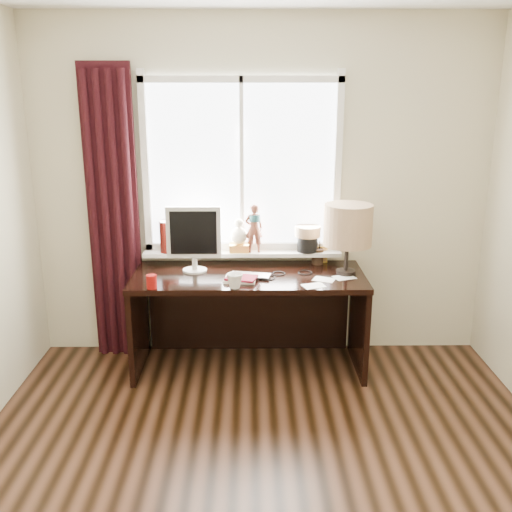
{
  "coord_description": "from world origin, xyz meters",
  "views": [
    {
      "loc": [
        -0.09,
        -2.35,
        2.05
      ],
      "look_at": [
        -0.05,
        1.25,
        1.0
      ],
      "focal_mm": 40.0,
      "sensor_mm": 36.0,
      "label": 1
    }
  ],
  "objects_px": {
    "laptop": "(250,276)",
    "table_lamp": "(348,226)",
    "desk": "(249,301)",
    "monitor": "(194,235)",
    "mug": "(235,280)",
    "red_cup": "(152,282)"
  },
  "relations": [
    {
      "from": "laptop",
      "to": "table_lamp",
      "type": "bearing_deg",
      "value": 17.54
    },
    {
      "from": "table_lamp",
      "to": "desk",
      "type": "bearing_deg",
      "value": 172.09
    },
    {
      "from": "monitor",
      "to": "table_lamp",
      "type": "bearing_deg",
      "value": -4.08
    },
    {
      "from": "mug",
      "to": "table_lamp",
      "type": "xyz_separation_m",
      "value": [
        0.81,
        0.3,
        0.31
      ]
    },
    {
      "from": "mug",
      "to": "table_lamp",
      "type": "height_order",
      "value": "table_lamp"
    },
    {
      "from": "red_cup",
      "to": "desk",
      "type": "height_order",
      "value": "red_cup"
    },
    {
      "from": "laptop",
      "to": "table_lamp",
      "type": "xyz_separation_m",
      "value": [
        0.7,
        0.07,
        0.35
      ]
    },
    {
      "from": "monitor",
      "to": "table_lamp",
      "type": "relative_size",
      "value": 0.94
    },
    {
      "from": "mug",
      "to": "monitor",
      "type": "distance_m",
      "value": 0.54
    },
    {
      "from": "laptop",
      "to": "desk",
      "type": "height_order",
      "value": "laptop"
    },
    {
      "from": "laptop",
      "to": "monitor",
      "type": "xyz_separation_m",
      "value": [
        -0.42,
        0.15,
        0.27
      ]
    },
    {
      "from": "mug",
      "to": "desk",
      "type": "height_order",
      "value": "mug"
    },
    {
      "from": "laptop",
      "to": "desk",
      "type": "bearing_deg",
      "value": 106.75
    },
    {
      "from": "laptop",
      "to": "desk",
      "type": "relative_size",
      "value": 0.17
    },
    {
      "from": "laptop",
      "to": "monitor",
      "type": "distance_m",
      "value": 0.51
    },
    {
      "from": "desk",
      "to": "mug",
      "type": "bearing_deg",
      "value": -103.3
    },
    {
      "from": "table_lamp",
      "to": "laptop",
      "type": "bearing_deg",
      "value": -174.64
    },
    {
      "from": "monitor",
      "to": "table_lamp",
      "type": "xyz_separation_m",
      "value": [
        1.12,
        -0.08,
        0.09
      ]
    },
    {
      "from": "mug",
      "to": "red_cup",
      "type": "distance_m",
      "value": 0.57
    },
    {
      "from": "mug",
      "to": "table_lamp",
      "type": "distance_m",
      "value": 0.91
    },
    {
      "from": "desk",
      "to": "table_lamp",
      "type": "bearing_deg",
      "value": -7.91
    },
    {
      "from": "red_cup",
      "to": "desk",
      "type": "xyz_separation_m",
      "value": [
        0.66,
        0.4,
        -0.29
      ]
    }
  ]
}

